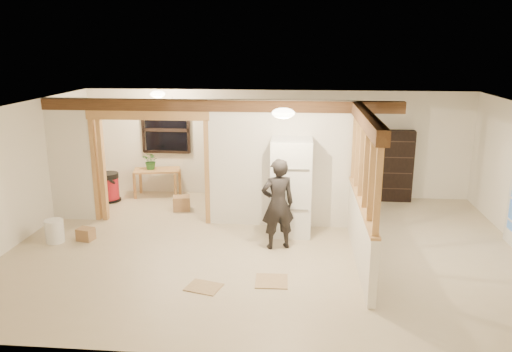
# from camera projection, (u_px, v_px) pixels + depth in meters

# --- Properties ---
(floor) EXTENTS (9.00, 6.50, 0.01)m
(floor) POSITION_uv_depth(u_px,v_px,m) (266.00, 248.00, 8.91)
(floor) COLOR #C0AD8E
(floor) RESTS_ON ground
(ceiling) EXTENTS (9.00, 6.50, 0.01)m
(ceiling) POSITION_uv_depth(u_px,v_px,m) (266.00, 108.00, 8.27)
(ceiling) COLOR white
(wall_back) EXTENTS (9.00, 0.01, 2.50)m
(wall_back) POSITION_uv_depth(u_px,v_px,m) (276.00, 144.00, 11.72)
(wall_back) COLOR silver
(wall_back) RESTS_ON floor
(wall_front) EXTENTS (9.00, 0.01, 2.50)m
(wall_front) POSITION_uv_depth(u_px,v_px,m) (245.00, 259.00, 5.46)
(wall_front) COLOR silver
(wall_front) RESTS_ON floor
(wall_left) EXTENTS (0.01, 6.50, 2.50)m
(wall_left) POSITION_uv_depth(u_px,v_px,m) (17.00, 174.00, 8.97)
(wall_left) COLOR silver
(wall_left) RESTS_ON floor
(partition_left_stub) EXTENTS (0.90, 0.12, 2.50)m
(partition_left_stub) POSITION_uv_depth(u_px,v_px,m) (71.00, 160.00, 10.09)
(partition_left_stub) COLOR silver
(partition_left_stub) RESTS_ON floor
(partition_center) EXTENTS (2.80, 0.12, 2.50)m
(partition_center) POSITION_uv_depth(u_px,v_px,m) (280.00, 164.00, 9.73)
(partition_center) COLOR silver
(partition_center) RESTS_ON floor
(doorway_frame) EXTENTS (2.46, 0.14, 2.20)m
(doorway_frame) POSITION_uv_depth(u_px,v_px,m) (151.00, 169.00, 9.99)
(doorway_frame) COLOR tan
(doorway_frame) RESTS_ON floor
(header_beam_back) EXTENTS (7.00, 0.18, 0.22)m
(header_beam_back) POSITION_uv_depth(u_px,v_px,m) (219.00, 106.00, 9.54)
(header_beam_back) COLOR #52331C
(header_beam_back) RESTS_ON ceiling
(header_beam_right) EXTENTS (0.18, 3.30, 0.22)m
(header_beam_right) POSITION_uv_depth(u_px,v_px,m) (367.00, 120.00, 7.77)
(header_beam_right) COLOR #52331C
(header_beam_right) RESTS_ON ceiling
(pony_wall) EXTENTS (0.12, 3.20, 1.00)m
(pony_wall) POSITION_uv_depth(u_px,v_px,m) (360.00, 232.00, 8.26)
(pony_wall) COLOR silver
(pony_wall) RESTS_ON floor
(stud_partition) EXTENTS (0.14, 3.20, 1.32)m
(stud_partition) POSITION_uv_depth(u_px,v_px,m) (364.00, 164.00, 7.96)
(stud_partition) COLOR tan
(stud_partition) RESTS_ON pony_wall
(window_back) EXTENTS (1.12, 0.10, 1.10)m
(window_back) POSITION_uv_depth(u_px,v_px,m) (166.00, 130.00, 11.78)
(window_back) COLOR black
(window_back) RESTS_ON wall_back
(ceiling_dome_main) EXTENTS (0.36, 0.36, 0.16)m
(ceiling_dome_main) POSITION_uv_depth(u_px,v_px,m) (283.00, 113.00, 7.76)
(ceiling_dome_main) COLOR #FFEABF
(ceiling_dome_main) RESTS_ON ceiling
(ceiling_dome_util) EXTENTS (0.32, 0.32, 0.14)m
(ceiling_dome_util) POSITION_uv_depth(u_px,v_px,m) (158.00, 94.00, 10.70)
(ceiling_dome_util) COLOR #FFEABF
(ceiling_dome_util) RESTS_ON ceiling
(hanging_bulb) EXTENTS (0.07, 0.07, 0.07)m
(hanging_bulb) POSITION_uv_depth(u_px,v_px,m) (173.00, 113.00, 10.06)
(hanging_bulb) COLOR #FFD88C
(hanging_bulb) RESTS_ON ceiling
(refrigerator) EXTENTS (0.75, 0.73, 1.83)m
(refrigerator) POSITION_uv_depth(u_px,v_px,m) (291.00, 187.00, 9.38)
(refrigerator) COLOR silver
(refrigerator) RESTS_ON floor
(woman) EXTENTS (0.69, 0.56, 1.63)m
(woman) POSITION_uv_depth(u_px,v_px,m) (278.00, 204.00, 8.71)
(woman) COLOR black
(woman) RESTS_ON floor
(work_table) EXTENTS (1.15, 0.74, 0.67)m
(work_table) POSITION_uv_depth(u_px,v_px,m) (158.00, 183.00, 11.81)
(work_table) COLOR tan
(work_table) RESTS_ON floor
(potted_plant) EXTENTS (0.47, 0.44, 0.41)m
(potted_plant) POSITION_uv_depth(u_px,v_px,m) (151.00, 161.00, 11.66)
(potted_plant) COLOR #306829
(potted_plant) RESTS_ON work_table
(shop_vac) EXTENTS (0.69, 0.69, 0.68)m
(shop_vac) POSITION_uv_depth(u_px,v_px,m) (109.00, 187.00, 11.46)
(shop_vac) COLOR #A41621
(shop_vac) RESTS_ON floor
(bookshelf) EXTENTS (0.82, 0.27, 1.64)m
(bookshelf) POSITION_uv_depth(u_px,v_px,m) (394.00, 166.00, 11.39)
(bookshelf) COLOR black
(bookshelf) RESTS_ON floor
(bucket) EXTENTS (0.37, 0.37, 0.42)m
(bucket) POSITION_uv_depth(u_px,v_px,m) (55.00, 231.00, 9.11)
(bucket) COLOR white
(bucket) RESTS_ON floor
(box_util_a) EXTENTS (0.42, 0.38, 0.31)m
(box_util_a) POSITION_uv_depth(u_px,v_px,m) (182.00, 203.00, 10.88)
(box_util_a) COLOR #976F49
(box_util_a) RESTS_ON floor
(box_util_b) EXTENTS (0.34, 0.34, 0.29)m
(box_util_b) POSITION_uv_depth(u_px,v_px,m) (99.00, 205.00, 10.83)
(box_util_b) COLOR #976F49
(box_util_b) RESTS_ON floor
(box_front) EXTENTS (0.32, 0.28, 0.23)m
(box_front) POSITION_uv_depth(u_px,v_px,m) (86.00, 234.00, 9.22)
(box_front) COLOR #976F49
(box_front) RESTS_ON floor
(floor_panel_near) EXTENTS (0.51, 0.51, 0.02)m
(floor_panel_near) POSITION_uv_depth(u_px,v_px,m) (272.00, 281.00, 7.63)
(floor_panel_near) COLOR tan
(floor_panel_near) RESTS_ON floor
(floor_panel_far) EXTENTS (0.59, 0.52, 0.02)m
(floor_panel_far) POSITION_uv_depth(u_px,v_px,m) (204.00, 287.00, 7.45)
(floor_panel_far) COLOR tan
(floor_panel_far) RESTS_ON floor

